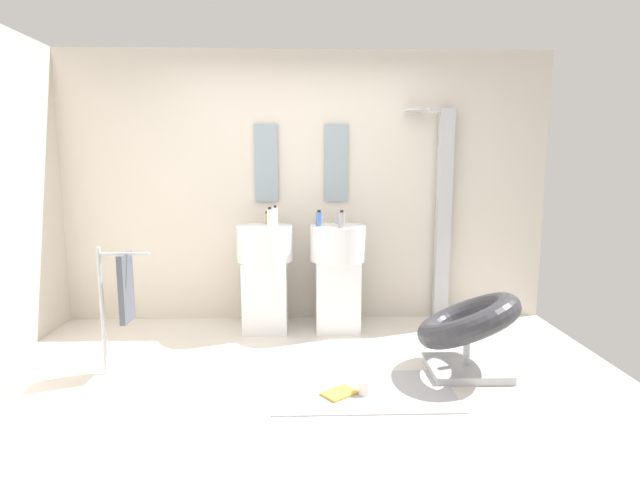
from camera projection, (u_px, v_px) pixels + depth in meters
The scene contains 17 objects.
ground_plane at pixel (301, 390), 3.49m from camera, with size 4.80×3.60×0.04m, color silver.
rear_partition at pixel (301, 188), 4.92m from camera, with size 4.80×0.10×2.60m, color beige.
pedestal_sink_left at pixel (265, 273), 4.61m from camera, with size 0.51×0.51×1.08m.
pedestal_sink_right at pixel (338, 272), 4.63m from camera, with size 0.51×0.51×1.08m.
vanity_mirror_left at pixel (266, 163), 4.80m from camera, with size 0.22×0.03×0.73m, color #8C9EA8.
vanity_mirror_right at pixel (336, 163), 4.82m from camera, with size 0.22×0.03×0.73m, color #8C9EA8.
shower_column at pixel (442, 211), 4.87m from camera, with size 0.49×0.24×2.05m.
lounge_chair at pixel (468, 327), 3.68m from camera, with size 1.05×1.05×0.65m.
towel_rack at pixel (122, 291), 3.62m from camera, with size 0.37×0.22×0.95m.
area_rug at pixel (363, 391), 3.41m from camera, with size 1.22×0.65×0.01m, color #B2B2B7.
magazine_ochre at pixel (340, 393), 3.35m from camera, with size 0.22×0.15×0.02m, color gold.
coffee_mug at pixel (365, 387), 3.35m from camera, with size 0.09×0.09×0.09m, color white.
soap_bottle_clear at pixel (270, 218), 4.37m from camera, with size 0.05×0.05×0.19m.
soap_bottle_blue at pixel (319, 219), 4.51m from camera, with size 0.06×0.06×0.15m.
soap_bottle_amber at pixel (267, 218), 4.68m from camera, with size 0.05×0.05×0.12m.
soap_bottle_grey at pixel (342, 220), 4.41m from camera, with size 0.06×0.06×0.15m.
soap_bottle_white at pixel (275, 217), 4.42m from camera, with size 0.04×0.04×0.20m.
Camera 1 is at (0.03, -3.29, 1.54)m, focal length 28.15 mm.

